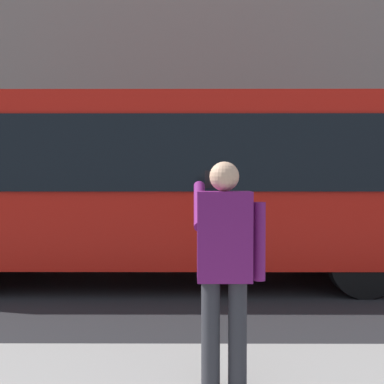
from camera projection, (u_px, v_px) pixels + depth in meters
name	position (u px, v px, depth m)	size (l,w,h in m)	color
ground_plane	(224.00, 278.00, 7.73)	(60.00, 60.00, 0.00)	#232326
building_facade_far	(210.00, 48.00, 14.36)	(28.00, 1.55, 12.00)	gray
red_bus	(161.00, 182.00, 7.52)	(9.05, 2.54, 3.08)	red
pedestrian_photographer	(225.00, 257.00, 3.28)	(0.53, 0.52, 1.70)	#2D2D33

